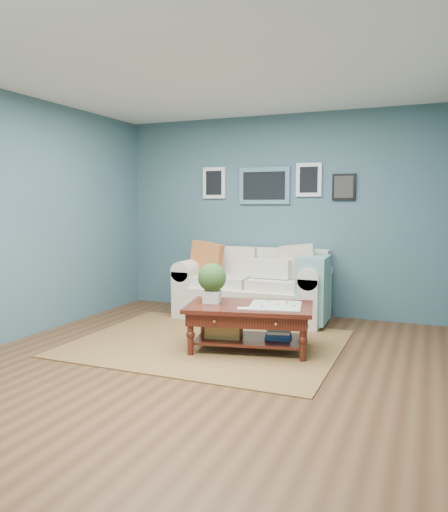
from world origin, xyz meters
The scene contains 4 objects.
room_shell centered at (0.00, 0.06, 1.36)m, with size 5.00×5.02×2.70m.
area_rug centered at (-0.23, 0.68, 0.01)m, with size 2.78×2.22×0.01m, color brown.
loveseat centered at (-0.10, 2.03, 0.41)m, with size 1.98×0.90×1.02m.
coffee_table centered at (0.20, 0.61, 0.39)m, with size 1.40×0.99×0.89m.
Camera 1 is at (1.95, -4.11, 1.50)m, focal length 35.00 mm.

